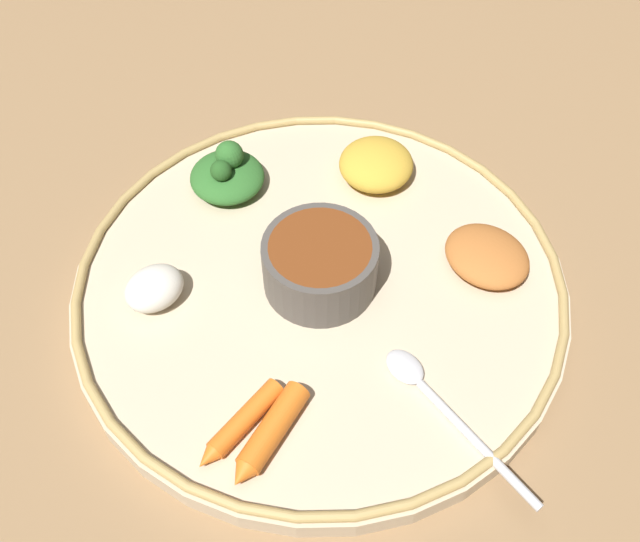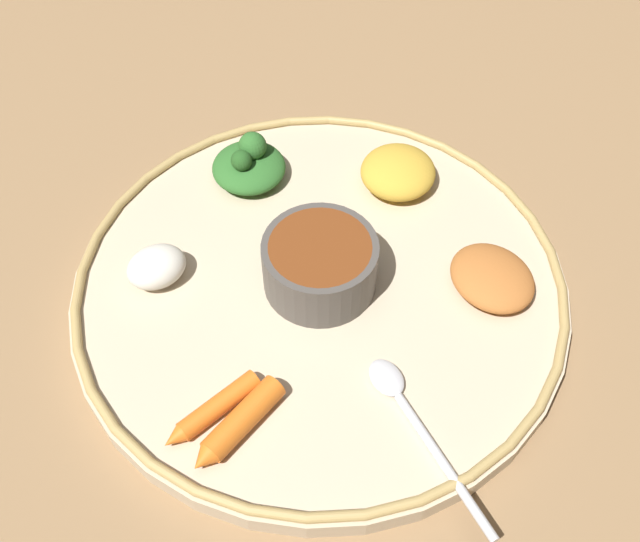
{
  "view_description": "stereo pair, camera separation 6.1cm",
  "coord_description": "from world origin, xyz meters",
  "px_view_note": "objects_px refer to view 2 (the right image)",
  "views": [
    {
      "loc": [
        0.38,
        0.03,
        0.52
      ],
      "look_at": [
        0.0,
        0.0,
        0.03
      ],
      "focal_mm": 42.16,
      "sensor_mm": 36.0,
      "label": 1
    },
    {
      "loc": [
        0.37,
        0.09,
        0.52
      ],
      "look_at": [
        0.0,
        0.0,
        0.03
      ],
      "focal_mm": 42.16,
      "sensor_mm": 36.0,
      "label": 2
    }
  ],
  "objects_px": {
    "carrot_outer": "(238,424)",
    "carrot_near_spoon": "(213,410)",
    "center_bowl": "(320,263)",
    "spoon": "(411,415)",
    "greens_pile": "(249,164)"
  },
  "relations": [
    {
      "from": "carrot_outer",
      "to": "carrot_near_spoon",
      "type": "bearing_deg",
      "value": -108.54
    },
    {
      "from": "carrot_near_spoon",
      "to": "carrot_outer",
      "type": "xyz_separation_m",
      "value": [
        0.01,
        0.02,
        0.0
      ]
    },
    {
      "from": "center_bowl",
      "to": "carrot_outer",
      "type": "relative_size",
      "value": 1.11
    },
    {
      "from": "center_bowl",
      "to": "carrot_near_spoon",
      "type": "distance_m",
      "value": 0.15
    },
    {
      "from": "center_bowl",
      "to": "carrot_outer",
      "type": "height_order",
      "value": "center_bowl"
    },
    {
      "from": "spoon",
      "to": "carrot_near_spoon",
      "type": "xyz_separation_m",
      "value": [
        0.03,
        -0.14,
        0.0
      ]
    },
    {
      "from": "spoon",
      "to": "greens_pile",
      "type": "xyz_separation_m",
      "value": [
        -0.21,
        -0.19,
        0.01
      ]
    },
    {
      "from": "greens_pile",
      "to": "carrot_outer",
      "type": "distance_m",
      "value": 0.26
    },
    {
      "from": "center_bowl",
      "to": "spoon",
      "type": "bearing_deg",
      "value": 41.94
    },
    {
      "from": "spoon",
      "to": "carrot_outer",
      "type": "relative_size",
      "value": 1.49
    },
    {
      "from": "greens_pile",
      "to": "carrot_outer",
      "type": "relative_size",
      "value": 1.07
    },
    {
      "from": "carrot_outer",
      "to": "center_bowl",
      "type": "bearing_deg",
      "value": 170.22
    },
    {
      "from": "center_bowl",
      "to": "greens_pile",
      "type": "relative_size",
      "value": 1.04
    },
    {
      "from": "carrot_near_spoon",
      "to": "center_bowl",
      "type": "bearing_deg",
      "value": 161.24
    },
    {
      "from": "center_bowl",
      "to": "greens_pile",
      "type": "bearing_deg",
      "value": -138.35
    }
  ]
}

